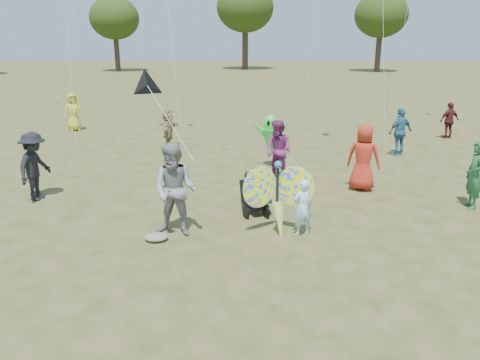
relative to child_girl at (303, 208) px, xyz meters
name	(u,v)px	position (x,y,z in m)	size (l,w,h in m)	color
ground	(252,256)	(-1.12, -0.99, -0.63)	(160.00, 160.00, 0.00)	#51592B
child_girl	(303,208)	(0.00, 0.00, 0.00)	(0.46, 0.30, 1.25)	#B3EBFE
adult_man	(175,190)	(-2.71, 0.11, 0.38)	(0.98, 0.76, 2.02)	gray
grey_bag	(156,237)	(-3.11, -0.21, -0.55)	(0.49, 0.40, 0.16)	slate
crowd_a	(363,157)	(2.16, 3.10, 0.30)	(0.91, 0.59, 1.86)	#AF2B1C
crowd_b	(35,166)	(-6.60, 2.53, 0.27)	(1.16, 0.67, 1.80)	black
crowd_c	(400,132)	(4.61, 7.04, 0.23)	(1.00, 0.42, 1.71)	teal
crowd_d	(168,129)	(-3.83, 8.35, 0.13)	(1.41, 0.45, 1.52)	#96845C
crowd_e	(278,151)	(-0.09, 4.07, 0.28)	(0.88, 0.68, 1.80)	#7A2869
crowd_f	(475,175)	(4.50, 1.56, 0.22)	(0.62, 0.41, 1.70)	#246037
crowd_g	(73,112)	(-8.56, 12.06, 0.23)	(0.83, 0.54, 1.70)	gold
crowd_h	(449,120)	(7.73, 9.88, 0.13)	(0.89, 0.37, 1.52)	#4F1A1C
jogging_stroller	(255,188)	(-0.93, 1.40, -0.01)	(0.76, 1.14, 1.09)	black
butterfly_kite	(278,197)	(-0.52, 0.06, 0.22)	(1.74, 0.75, 1.84)	orange
delta_kite_rig	(147,86)	(-3.52, 2.22, 2.36)	(1.67, 2.35, 1.78)	black
alien_kite	(270,138)	(-0.19, 5.50, 0.34)	(1.12, 0.69, 1.74)	green
tree_line	(264,10)	(2.54, 44.00, 6.24)	(91.78, 33.60, 10.79)	#3A2D21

